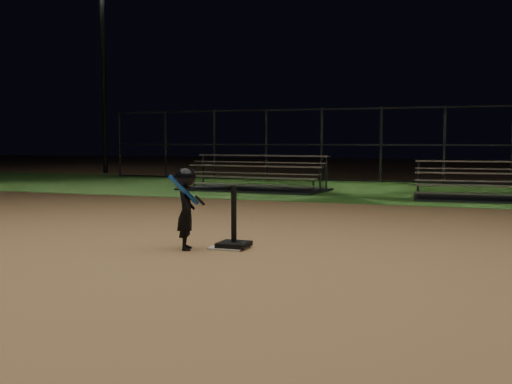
{
  "coord_description": "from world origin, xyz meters",
  "views": [
    {
      "loc": [
        2.98,
        -7.17,
        1.39
      ],
      "look_at": [
        0.0,
        1.0,
        0.65
      ],
      "focal_mm": 42.45,
      "sensor_mm": 36.0,
      "label": 1
    }
  ],
  "objects_px": {
    "batting_tee": "(234,235)",
    "child_batter": "(186,206)",
    "bleacher_left": "(254,183)",
    "home_plate": "(230,247)",
    "bleacher_right": "(497,192)",
    "light_pole_left": "(102,56)"
  },
  "relations": [
    {
      "from": "batting_tee",
      "to": "child_batter",
      "type": "bearing_deg",
      "value": -151.98
    },
    {
      "from": "batting_tee",
      "to": "bleacher_left",
      "type": "relative_size",
      "value": 0.19
    },
    {
      "from": "home_plate",
      "to": "bleacher_left",
      "type": "bearing_deg",
      "value": 108.31
    },
    {
      "from": "child_batter",
      "to": "bleacher_left",
      "type": "bearing_deg",
      "value": -9.55
    },
    {
      "from": "bleacher_left",
      "to": "bleacher_right",
      "type": "bearing_deg",
      "value": -2.47
    },
    {
      "from": "batting_tee",
      "to": "light_pole_left",
      "type": "xyz_separation_m",
      "value": [
        -12.06,
        14.95,
        4.78
      ]
    },
    {
      "from": "home_plate",
      "to": "child_batter",
      "type": "relative_size",
      "value": 0.43
    },
    {
      "from": "light_pole_left",
      "to": "batting_tee",
      "type": "bearing_deg",
      "value": -51.1
    },
    {
      "from": "bleacher_right",
      "to": "bleacher_left",
      "type": "bearing_deg",
      "value": 169.29
    },
    {
      "from": "batting_tee",
      "to": "bleacher_left",
      "type": "height_order",
      "value": "bleacher_left"
    },
    {
      "from": "bleacher_right",
      "to": "child_batter",
      "type": "bearing_deg",
      "value": -119.88
    },
    {
      "from": "batting_tee",
      "to": "bleacher_right",
      "type": "height_order",
      "value": "bleacher_right"
    },
    {
      "from": "home_plate",
      "to": "batting_tee",
      "type": "bearing_deg",
      "value": -7.7
    },
    {
      "from": "light_pole_left",
      "to": "child_batter",
      "type": "bearing_deg",
      "value": -52.9
    },
    {
      "from": "batting_tee",
      "to": "child_batter",
      "type": "relative_size",
      "value": 0.75
    },
    {
      "from": "bleacher_left",
      "to": "bleacher_right",
      "type": "distance_m",
      "value": 6.33
    },
    {
      "from": "home_plate",
      "to": "bleacher_left",
      "type": "xyz_separation_m",
      "value": [
        -2.85,
        8.62,
        0.19
      ]
    },
    {
      "from": "bleacher_right",
      "to": "home_plate",
      "type": "bearing_deg",
      "value": -117.88
    },
    {
      "from": "child_batter",
      "to": "bleacher_left",
      "type": "height_order",
      "value": "child_batter"
    },
    {
      "from": "bleacher_right",
      "to": "light_pole_left",
      "type": "xyz_separation_m",
      "value": [
        -15.44,
        7.02,
        4.76
      ]
    },
    {
      "from": "light_pole_left",
      "to": "bleacher_right",
      "type": "bearing_deg",
      "value": -24.45
    },
    {
      "from": "home_plate",
      "to": "bleacher_right",
      "type": "xyz_separation_m",
      "value": [
        3.44,
        7.92,
        0.18
      ]
    }
  ]
}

